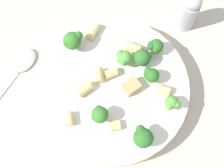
{
  "coord_description": "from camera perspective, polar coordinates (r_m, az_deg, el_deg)",
  "views": [
    {
      "loc": [
        -0.01,
        -0.17,
        0.54
      ],
      "look_at": [
        0.0,
        0.0,
        0.05
      ],
      "focal_mm": 50.0,
      "sensor_mm": 36.0,
      "label": 1
    }
  ],
  "objects": [
    {
      "name": "broccoli_floret_0",
      "position": [
        0.52,
        7.17,
        1.64
      ],
      "size": [
        0.03,
        0.03,
        0.03
      ],
      "color": "#93B766",
      "rests_on": "pasta_bowl"
    },
    {
      "name": "broccoli_floret_5",
      "position": [
        0.51,
        10.88,
        -3.41
      ],
      "size": [
        0.02,
        0.03,
        0.03
      ],
      "color": "#9EC175",
      "rests_on": "pasta_bowl"
    },
    {
      "name": "rigatoni_2",
      "position": [
        0.55,
        3.85,
        6.65
      ],
      "size": [
        0.03,
        0.03,
        0.02
      ],
      "primitive_type": "cylinder",
      "rotation": [
        1.57,
        0.0,
        1.07
      ],
      "color": "#E0C67F",
      "rests_on": "pasta_bowl"
    },
    {
      "name": "broccoli_floret_6",
      "position": [
        0.53,
        2.2,
        4.74
      ],
      "size": [
        0.03,
        0.03,
        0.03
      ],
      "color": "#84AD60",
      "rests_on": "pasta_bowl"
    },
    {
      "name": "broccoli_floret_2",
      "position": [
        0.54,
        7.9,
        6.83
      ],
      "size": [
        0.03,
        0.03,
        0.03
      ],
      "color": "#93B766",
      "rests_on": "pasta_bowl"
    },
    {
      "name": "rigatoni_1",
      "position": [
        0.53,
        9.4,
        -1.04
      ],
      "size": [
        0.03,
        0.02,
        0.01
      ],
      "primitive_type": "cylinder",
      "rotation": [
        1.57,
        0.0,
        1.18
      ],
      "color": "#E0C67F",
      "rests_on": "pasta_bowl"
    },
    {
      "name": "rigatoni_3",
      "position": [
        0.51,
        -7.81,
        -6.34
      ],
      "size": [
        0.02,
        0.02,
        0.01
      ],
      "primitive_type": "cylinder",
      "rotation": [
        1.57,
        0.0,
        0.06
      ],
      "color": "#E0C67F",
      "rests_on": "pasta_bowl"
    },
    {
      "name": "broccoli_floret_3",
      "position": [
        0.53,
        5.67,
        4.85
      ],
      "size": [
        0.03,
        0.03,
        0.03
      ],
      "color": "#93B766",
      "rests_on": "pasta_bowl"
    },
    {
      "name": "pasta_bowl",
      "position": [
        0.55,
        -0.0,
        -0.93
      ],
      "size": [
        0.27,
        0.27,
        0.04
      ],
      "color": "silver",
      "rests_on": "ground_plane"
    },
    {
      "name": "rigatoni_6",
      "position": [
        0.52,
        -5.11,
        -0.93
      ],
      "size": [
        0.03,
        0.03,
        0.02
      ],
      "primitive_type": "cylinder",
      "rotation": [
        1.57,
        0.0,
        2.16
      ],
      "color": "#E0C67F",
      "rests_on": "pasta_bowl"
    },
    {
      "name": "broccoli_floret_1",
      "position": [
        0.54,
        -7.25,
        7.89
      ],
      "size": [
        0.04,
        0.03,
        0.04
      ],
      "color": "#9EC175",
      "rests_on": "pasta_bowl"
    },
    {
      "name": "broccoli_floret_4",
      "position": [
        0.49,
        5.75,
        -9.66
      ],
      "size": [
        0.03,
        0.04,
        0.04
      ],
      "color": "#93B766",
      "rests_on": "pasta_bowl"
    },
    {
      "name": "spoon",
      "position": [
        0.61,
        -16.87,
        2.57
      ],
      "size": [
        0.12,
        0.15,
        0.01
      ],
      "color": "#B2B2B7",
      "rests_on": "ground_plane"
    },
    {
      "name": "chicken_chunk_0",
      "position": [
        0.52,
        3.54,
        -0.45
      ],
      "size": [
        0.03,
        0.03,
        0.02
      ],
      "primitive_type": "cube",
      "rotation": [
        0.0,
        0.0,
        0.54
      ],
      "color": "tan",
      "rests_on": "pasta_bowl"
    },
    {
      "name": "rigatoni_4",
      "position": [
        0.53,
        -2.51,
        1.61
      ],
      "size": [
        0.02,
        0.03,
        0.02
      ],
      "primitive_type": "cylinder",
      "rotation": [
        1.57,
        0.0,
        0.04
      ],
      "color": "#E0C67F",
      "rests_on": "pasta_bowl"
    },
    {
      "name": "rigatoni_5",
      "position": [
        0.57,
        -3.51,
        9.55
      ],
      "size": [
        0.03,
        0.03,
        0.02
      ],
      "primitive_type": "cylinder",
      "rotation": [
        1.57,
        0.0,
        2.6
      ],
      "color": "#E0C67F",
      "rests_on": "pasta_bowl"
    },
    {
      "name": "chicken_chunk_1",
      "position": [
        0.51,
        0.53,
        -7.66
      ],
      "size": [
        0.02,
        0.02,
        0.01
      ],
      "primitive_type": "cube",
      "rotation": [
        0.0,
        0.0,
        0.06
      ],
      "color": "tan",
      "rests_on": "pasta_bowl"
    },
    {
      "name": "rigatoni_0",
      "position": [
        0.53,
        -0.14,
        1.99
      ],
      "size": [
        0.02,
        0.02,
        0.02
      ],
      "primitive_type": "cylinder",
      "rotation": [
        1.57,
        0.0,
        1.87
      ],
      "color": "#E0C67F",
      "rests_on": "pasta_bowl"
    },
    {
      "name": "pepper_shaker",
      "position": [
        0.61,
        13.93,
        12.82
      ],
      "size": [
        0.03,
        0.03,
        0.09
      ],
      "color": "#B2B2B7",
      "rests_on": "ground_plane"
    },
    {
      "name": "ground_plane",
      "position": [
        0.57,
        -0.0,
        -1.67
      ],
      "size": [
        2.0,
        2.0,
        0.0
      ],
      "primitive_type": "plane",
      "color": "#BCB29E"
    },
    {
      "name": "broccoli_floret_7",
      "position": [
        0.49,
        -2.32,
        -5.64
      ],
      "size": [
        0.03,
        0.03,
        0.04
      ],
      "color": "#9EC175",
      "rests_on": "pasta_bowl"
    }
  ]
}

